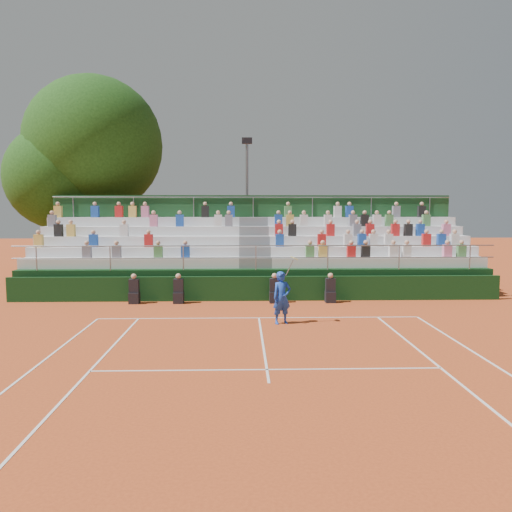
{
  "coord_description": "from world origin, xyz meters",
  "views": [
    {
      "loc": [
        -0.58,
        -16.81,
        3.78
      ],
      "look_at": [
        0.0,
        3.5,
        1.8
      ],
      "focal_mm": 35.0,
      "sensor_mm": 36.0,
      "label": 1
    }
  ],
  "objects_px": {
    "tree_west": "(59,177)",
    "floodlight_mast": "(247,194)",
    "tennis_player": "(282,298)",
    "tree_east": "(94,145)"
  },
  "relations": [
    {
      "from": "tree_west",
      "to": "floodlight_mast",
      "type": "distance_m",
      "value": 10.62
    },
    {
      "from": "tree_west",
      "to": "tree_east",
      "type": "relative_size",
      "value": 0.75
    },
    {
      "from": "floodlight_mast",
      "to": "tree_east",
      "type": "bearing_deg",
      "value": -175.12
    },
    {
      "from": "tree_west",
      "to": "tennis_player",
      "type": "bearing_deg",
      "value": -46.97
    },
    {
      "from": "tree_west",
      "to": "floodlight_mast",
      "type": "bearing_deg",
      "value": 7.51
    },
    {
      "from": "tennis_player",
      "to": "tree_west",
      "type": "relative_size",
      "value": 0.27
    },
    {
      "from": "tennis_player",
      "to": "tree_west",
      "type": "height_order",
      "value": "tree_west"
    },
    {
      "from": "tree_east",
      "to": "floodlight_mast",
      "type": "height_order",
      "value": "tree_east"
    },
    {
      "from": "tennis_player",
      "to": "floodlight_mast",
      "type": "bearing_deg",
      "value": 94.11
    },
    {
      "from": "tree_west",
      "to": "floodlight_mast",
      "type": "relative_size",
      "value": 1.06
    }
  ]
}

